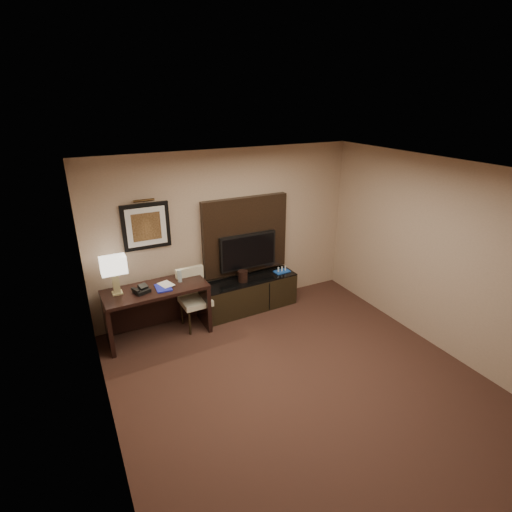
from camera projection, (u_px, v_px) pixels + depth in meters
floor at (307, 391)px, 5.01m from camera, size 4.50×5.00×0.01m
ceiling at (321, 176)px, 4.00m from camera, size 4.50×5.00×0.01m
wall_back at (227, 232)px, 6.57m from camera, size 4.50×0.01×2.70m
wall_left at (104, 349)px, 3.57m from camera, size 0.01×5.00×2.70m
wall_right at (450, 261)px, 5.44m from camera, size 0.01×5.00×2.70m
desk at (158, 312)px, 6.04m from camera, size 1.54×0.71×0.81m
credenza at (249, 294)px, 6.83m from camera, size 1.68×0.53×0.57m
tv_wall_panel at (245, 235)px, 6.68m from camera, size 1.50×0.12×1.30m
tv at (248, 251)px, 6.69m from camera, size 1.00×0.08×0.60m
artwork at (146, 226)px, 5.90m from camera, size 0.70×0.04×0.70m
picture_light at (144, 200)px, 5.72m from camera, size 0.04×0.04×0.30m
desk_chair at (195, 300)px, 6.25m from camera, size 0.46×0.53×0.93m
table_lamp at (115, 276)px, 5.62m from camera, size 0.36×0.24×0.54m
desk_phone at (142, 289)px, 5.74m from camera, size 0.26×0.24×0.10m
blue_folder at (163, 288)px, 5.88m from camera, size 0.23×0.30×0.02m
book at (160, 280)px, 5.87m from camera, size 0.18×0.08×0.24m
water_bottle at (180, 276)px, 6.05m from camera, size 0.07×0.07×0.19m
ice_bucket at (243, 276)px, 6.61m from camera, size 0.20×0.20×0.19m
minibar_tray at (282, 269)px, 6.97m from camera, size 0.28×0.18×0.10m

